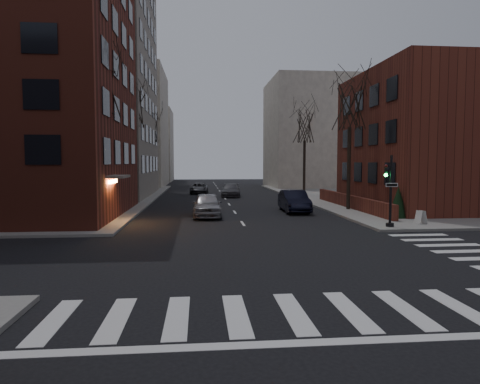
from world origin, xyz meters
name	(u,v)px	position (x,y,z in m)	size (l,w,h in m)	color
ground	(279,275)	(0.00, 0.00, 0.00)	(160.00, 160.00, 0.00)	black
building_left_brick	(6,84)	(-15.50, 16.50, 9.00)	(15.00, 15.00, 18.00)	maroon
building_left_tan	(63,66)	(-17.00, 34.00, 14.00)	(18.00, 18.00, 28.00)	gray
building_right_brick	(438,141)	(16.50, 19.00, 5.50)	(12.00, 14.00, 11.00)	maroon
low_wall_right	(350,201)	(9.30, 19.00, 0.65)	(0.35, 16.00, 1.00)	maroon
building_distant_la	(120,129)	(-15.00, 55.00, 9.00)	(14.00, 16.00, 18.00)	beige
building_distant_ra	(316,134)	(15.00, 50.00, 8.00)	(14.00, 14.00, 16.00)	beige
building_distant_lb	(146,146)	(-13.00, 72.00, 7.00)	(10.00, 12.00, 14.00)	beige
traffic_signal	(390,195)	(7.94, 8.99, 1.91)	(0.76, 0.44, 4.00)	black
tree_left_a	(100,87)	(-8.80, 14.00, 8.47)	(4.18, 4.18, 10.26)	#2D231C
tree_left_b	(131,105)	(-8.80, 26.00, 8.91)	(4.40, 4.40, 10.80)	#2D231C
tree_left_c	(149,127)	(-8.80, 40.00, 8.03)	(3.96, 3.96, 9.72)	#2D231C
tree_right_a	(350,106)	(8.80, 18.00, 8.03)	(3.96, 3.96, 9.72)	#2D231C
tree_right_b	(305,127)	(8.80, 32.00, 7.59)	(3.74, 3.74, 9.18)	#2D231C
streetlamp_near	(131,156)	(-8.20, 22.00, 4.24)	(0.36, 0.36, 6.28)	black
streetlamp_far	(156,158)	(-8.20, 42.00, 4.24)	(0.36, 0.36, 6.28)	black
parked_sedan	(294,201)	(4.48, 17.73, 0.82)	(1.74, 4.98, 1.64)	black
car_lane_silver	(207,205)	(-2.12, 15.52, 0.82)	(1.94, 4.82, 1.64)	#97969B
car_lane_gray	(231,190)	(0.80, 32.56, 0.71)	(1.98, 4.88, 1.42)	#414045
car_lane_far	(199,188)	(-2.67, 37.52, 0.63)	(2.10, 4.55, 1.26)	#3B3A3F
sandwich_board	(421,217)	(10.26, 9.83, 0.55)	(0.35, 0.50, 0.80)	silver
evergreen_shrub	(398,202)	(10.25, 12.70, 1.18)	(1.23, 1.23, 2.06)	black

